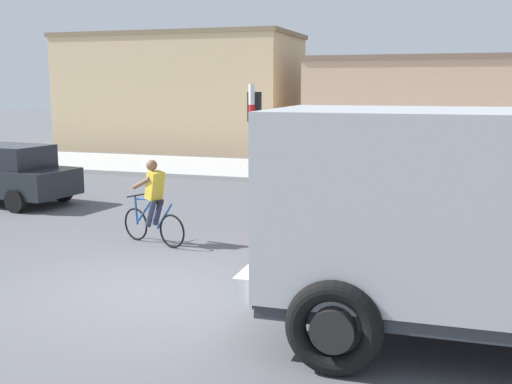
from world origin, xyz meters
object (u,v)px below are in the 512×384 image
car_far_side (6,174)px  traffic_light_pole (253,141)px  car_red_near (476,196)px  truck_foreground (486,214)px  cyclist (153,202)px

car_far_side → traffic_light_pole: bearing=-13.5°
car_far_side → car_red_near: bearing=1.8°
traffic_light_pole → car_far_side: 8.00m
traffic_light_pole → car_red_near: traffic_light_pole is taller
car_far_side → truck_foreground: bearing=-26.7°
cyclist → car_red_near: cyclist is taller
car_red_near → car_far_side: bearing=-178.2°
truck_foreground → car_far_side: bearing=153.3°
truck_foreground → cyclist: bearing=151.7°
truck_foreground → car_red_near: size_ratio=1.30×
cyclist → traffic_light_pole: 2.35m
traffic_light_pole → cyclist: bearing=-154.0°
cyclist → traffic_light_pole: bearing=26.0°
car_red_near → car_far_side: size_ratio=1.00×
cyclist → car_far_side: 6.47m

